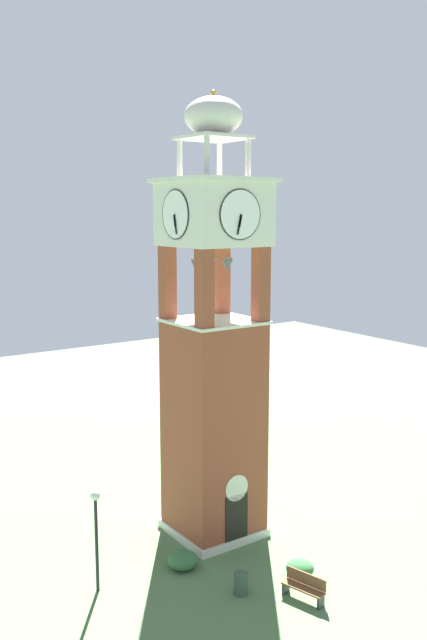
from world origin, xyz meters
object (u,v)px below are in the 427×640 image
at_px(park_bench, 304,587).
at_px(trash_bin, 241,584).
at_px(lamp_post, 96,522).
at_px(clock_tower, 214,362).

height_order(park_bench, trash_bin, park_bench).
distance_m(lamp_post, trash_bin, 5.64).
bearing_deg(clock_tower, park_bench, -92.31).
relative_size(clock_tower, park_bench, 10.97).
bearing_deg(trash_bin, lamp_post, 142.93).
bearing_deg(clock_tower, lamp_post, -167.52).
relative_size(park_bench, lamp_post, 0.43).
bearing_deg(trash_bin, park_bench, -43.11).
relative_size(clock_tower, lamp_post, 4.76).
relative_size(lamp_post, trash_bin, 4.78).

